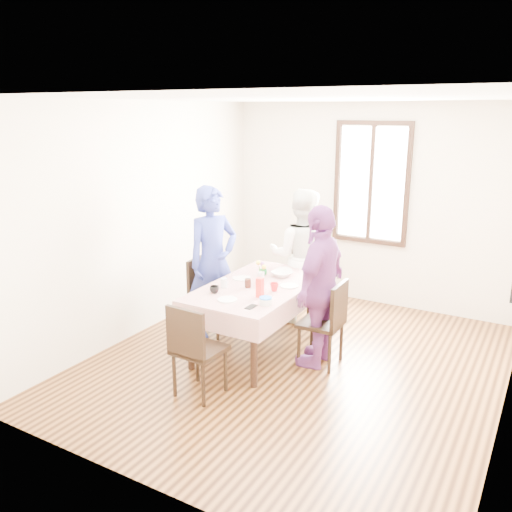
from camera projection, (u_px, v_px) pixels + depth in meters
name	position (u px, v px, depth m)	size (l,w,h in m)	color
ground	(295.00, 363.00, 5.65)	(4.50, 4.50, 0.00)	black
back_wall	(371.00, 205.00, 7.17)	(4.00, 4.00, 0.00)	beige
window_frame	(371.00, 183.00, 7.07)	(1.02, 0.06, 1.62)	black
window_pane	(372.00, 183.00, 7.08)	(0.90, 0.02, 1.50)	white
dining_table	(258.00, 318.00, 5.87)	(0.87, 1.60, 0.75)	black
tablecloth	(258.00, 286.00, 5.77)	(0.99, 1.72, 0.01)	#600608
chair_left	(212.00, 296.00, 6.33)	(0.42, 0.42, 0.91)	black
chair_right	(321.00, 323.00, 5.54)	(0.42, 0.42, 0.91)	black
chair_far	(301.00, 284.00, 6.77)	(0.42, 0.42, 0.91)	black
chair_near	(199.00, 349.00, 4.93)	(0.42, 0.42, 0.91)	black
person_left	(212.00, 262.00, 6.20)	(0.65, 0.42, 1.77)	navy
person_far	(301.00, 255.00, 6.65)	(0.82, 0.64, 1.68)	white
person_right	(321.00, 287.00, 5.45)	(0.99, 0.41, 1.70)	#753577
mug_black	(214.00, 290.00, 5.51)	(0.10, 0.10, 0.08)	black
mug_flag	(274.00, 287.00, 5.57)	(0.09, 0.09, 0.09)	red
mug_green	(263.00, 272.00, 6.09)	(0.09, 0.09, 0.07)	#0C7226
serving_bowl	(282.00, 274.00, 6.06)	(0.23, 0.23, 0.06)	white
juice_carton	(260.00, 288.00, 5.37)	(0.06, 0.06, 0.20)	red
butter_tub	(266.00, 301.00, 5.19)	(0.13, 0.13, 0.06)	white
jam_jar	(248.00, 283.00, 5.68)	(0.07, 0.07, 0.09)	black
drinking_glass	(224.00, 283.00, 5.68)	(0.07, 0.07, 0.10)	silver
smartphone	(251.00, 307.00, 5.12)	(0.07, 0.14, 0.01)	black
flower_vase	(261.00, 278.00, 5.78)	(0.07, 0.07, 0.14)	silver
plate_left	(242.00, 278.00, 5.98)	(0.20, 0.20, 0.01)	white
plate_right	(289.00, 286.00, 5.72)	(0.20, 0.20, 0.01)	white
plate_far	(284.00, 270.00, 6.30)	(0.20, 0.20, 0.01)	white
plate_near	(227.00, 299.00, 5.31)	(0.20, 0.20, 0.01)	white
butter_lid	(266.00, 298.00, 5.18)	(0.12, 0.12, 0.01)	blue
flower_bunch	(261.00, 267.00, 5.75)	(0.09, 0.09, 0.10)	yellow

